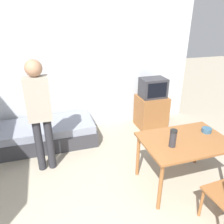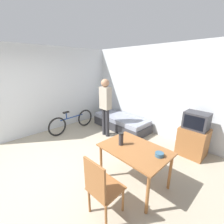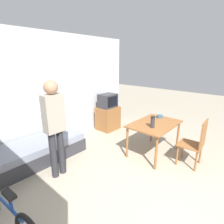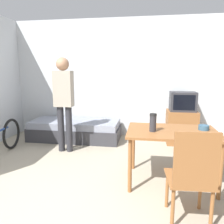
{
  "view_description": "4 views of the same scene",
  "coord_description": "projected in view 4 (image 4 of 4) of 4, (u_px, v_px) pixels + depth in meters",
  "views": [
    {
      "loc": [
        -0.42,
        -0.94,
        2.29
      ],
      "look_at": [
        0.49,
        2.01,
        0.91
      ],
      "focal_mm": 35.0,
      "sensor_mm": 36.0,
      "label": 1
    },
    {
      "loc": [
        2.7,
        -0.68,
        2.15
      ],
      "look_at": [
        0.08,
        1.79,
        1.0
      ],
      "focal_mm": 24.0,
      "sensor_mm": 36.0,
      "label": 2
    },
    {
      "loc": [
        -2.03,
        -0.47,
        2.07
      ],
      "look_at": [
        0.58,
        1.83,
        1.03
      ],
      "focal_mm": 28.0,
      "sensor_mm": 36.0,
      "label": 3
    },
    {
      "loc": [
        0.93,
        -1.69,
        1.5
      ],
      "look_at": [
        0.39,
        1.78,
        0.86
      ],
      "focal_mm": 35.0,
      "sensor_mm": 36.0,
      "label": 4
    }
  ],
  "objects": [
    {
      "name": "thermos_flask",
      "position": [
        153.0,
        122.0,
        2.83
      ],
      "size": [
        0.09,
        0.09,
        0.24
      ],
      "color": "#2D2D33",
      "rests_on": "dining_table"
    },
    {
      "name": "wooden_chair",
      "position": [
        192.0,
        174.0,
        2.07
      ],
      "size": [
        0.46,
        0.46,
        0.98
      ],
      "color": "brown",
      "rests_on": "ground_plane"
    },
    {
      "name": "daybed",
      "position": [
        75.0,
        130.0,
        4.93
      ],
      "size": [
        2.0,
        0.83,
        0.43
      ],
      "color": "#333338",
      "rests_on": "ground_plane"
    },
    {
      "name": "person_standing",
      "position": [
        64.0,
        97.0,
        4.04
      ],
      "size": [
        0.34,
        0.24,
        1.76
      ],
      "color": "#28282D",
      "rests_on": "ground_plane"
    },
    {
      "name": "mate_bowl",
      "position": [
        204.0,
        128.0,
        2.92
      ],
      "size": [
        0.14,
        0.14,
        0.06
      ],
      "color": "#335670",
      "rests_on": "dining_table"
    },
    {
      "name": "dining_table",
      "position": [
        172.0,
        137.0,
        2.91
      ],
      "size": [
        1.18,
        0.81,
        0.73
      ],
      "color": "brown",
      "rests_on": "ground_plane"
    },
    {
      "name": "wall_back",
      "position": [
        107.0,
        79.0,
        5.14
      ],
      "size": [
        5.39,
        0.06,
        2.7
      ],
      "color": "silver",
      "rests_on": "ground_plane"
    },
    {
      "name": "tv",
      "position": [
        182.0,
        120.0,
        4.6
      ],
      "size": [
        0.61,
        0.53,
        1.1
      ],
      "color": "brown",
      "rests_on": "ground_plane"
    }
  ]
}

